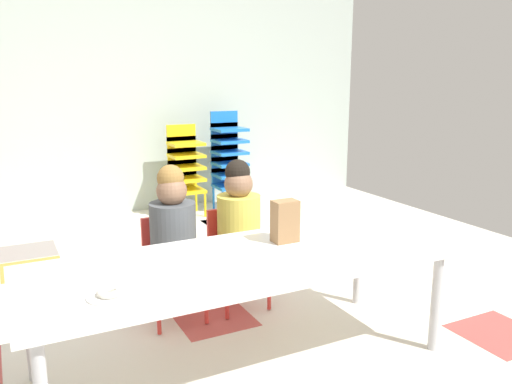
{
  "coord_description": "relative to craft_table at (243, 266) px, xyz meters",
  "views": [
    {
      "loc": [
        -1.05,
        -2.64,
        1.41
      ],
      "look_at": [
        0.14,
        -0.28,
        0.81
      ],
      "focal_mm": 36.37,
      "sensor_mm": 36.0,
      "label": 1
    }
  ],
  "objects": [
    {
      "name": "donut_powdered_on_plate",
      "position": [
        -0.66,
        -0.17,
        0.06
      ],
      "size": [
        0.1,
        0.1,
        0.03
      ],
      "primitive_type": "torus",
      "color": "white",
      "rests_on": "craft_table"
    },
    {
      "name": "back_wall",
      "position": [
        0.05,
        3.27,
        0.86
      ],
      "size": [
        5.91,
        0.1,
        2.74
      ],
      "primitive_type": "cube",
      "color": "#B2C1B7",
      "rests_on": "ground_plane"
    },
    {
      "name": "paper_plate_near_edge",
      "position": [
        -0.66,
        -0.17,
        0.05
      ],
      "size": [
        0.18,
        0.18,
        0.01
      ],
      "primitive_type": "cylinder",
      "color": "white",
      "rests_on": "craft_table"
    },
    {
      "name": "kid_chair_blue_stack",
      "position": [
        1.18,
        2.84,
        0.06
      ],
      "size": [
        0.32,
        0.3,
        1.04
      ],
      "color": "blue",
      "rests_on": "ground_plane"
    },
    {
      "name": "paper_bag_brown",
      "position": [
        0.3,
        0.12,
        0.15
      ],
      "size": [
        0.13,
        0.09,
        0.22
      ],
      "primitive_type": "cube",
      "color": "#9E754C",
      "rests_on": "craft_table"
    },
    {
      "name": "seated_child_middle_seat",
      "position": [
        0.26,
        0.61,
        0.04
      ],
      "size": [
        0.35,
        0.35,
        0.92
      ],
      "color": "red",
      "rests_on": "ground_plane"
    },
    {
      "name": "ground_plane",
      "position": [
        0.05,
        0.54,
        -0.53
      ],
      "size": [
        5.91,
        5.48,
        0.02
      ],
      "color": "silver"
    },
    {
      "name": "kid_chair_yellow_stack",
      "position": [
        0.7,
        2.84,
        0.0
      ],
      "size": [
        0.32,
        0.3,
        0.92
      ],
      "color": "yellow",
      "rests_on": "ground_plane"
    },
    {
      "name": "craft_table",
      "position": [
        0.0,
        0.0,
        0.0
      ],
      "size": [
        2.05,
        0.76,
        0.56
      ],
      "color": "white",
      "rests_on": "ground_plane"
    },
    {
      "name": "seated_child_near_camera",
      "position": [
        -0.15,
        0.61,
        0.04
      ],
      "size": [
        0.32,
        0.31,
        0.92
      ],
      "color": "red",
      "rests_on": "ground_plane"
    }
  ]
}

